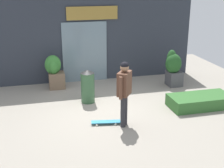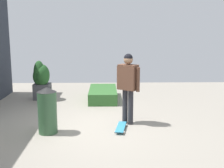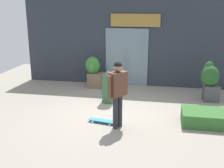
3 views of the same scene
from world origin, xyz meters
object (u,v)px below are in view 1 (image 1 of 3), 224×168
(skateboard, at_px, (106,122))
(planter_box_right, at_px, (54,71))
(planter_box_left, at_px, (173,67))
(skateboarder, at_px, (124,87))
(trash_bin, at_px, (88,86))

(skateboard, bearing_deg, planter_box_right, -62.03)
(skateboard, xyz_separation_m, planter_box_left, (3.06, 2.49, 0.63))
(skateboard, relative_size, planter_box_right, 0.67)
(skateboarder, xyz_separation_m, planter_box_left, (2.61, 2.68, -0.38))
(planter_box_left, xyz_separation_m, planter_box_right, (-4.13, 0.75, -0.07))
(skateboarder, relative_size, planter_box_left, 1.33)
(planter_box_right, bearing_deg, skateboard, -71.71)
(skateboarder, height_order, trash_bin, skateboarder)
(skateboarder, xyz_separation_m, trash_bin, (-0.63, 1.85, -0.55))
(skateboard, bearing_deg, trash_bin, -74.06)
(skateboard, bearing_deg, planter_box_left, -131.15)
(skateboarder, distance_m, skateboard, 1.12)
(planter_box_right, height_order, trash_bin, planter_box_right)
(skateboard, distance_m, trash_bin, 1.74)
(planter_box_left, xyz_separation_m, trash_bin, (-3.24, -0.83, -0.16))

